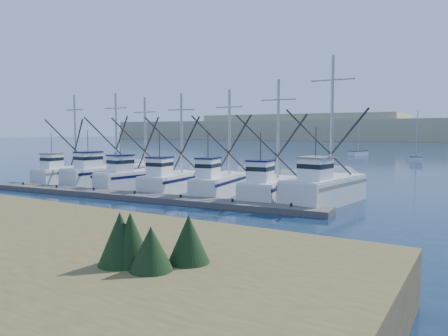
% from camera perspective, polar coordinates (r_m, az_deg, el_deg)
% --- Properties ---
extents(ground, '(500.00, 500.00, 0.00)m').
position_cam_1_polar(ground, '(23.35, -5.04, -7.60)').
color(ground, '#0D223B').
rests_on(ground, ground).
extents(floating_dock, '(29.11, 4.12, 0.39)m').
position_cam_1_polar(floating_dock, '(32.94, -11.57, -3.65)').
color(floating_dock, '#5E5854').
rests_on(floating_dock, ground).
extents(trawler_fleet, '(28.86, 8.61, 10.29)m').
position_cam_1_polar(trawler_fleet, '(36.03, -5.65, -1.57)').
color(trawler_fleet, white).
rests_on(trawler_fleet, ground).
extents(sailboat_near, '(2.73, 6.47, 8.10)m').
position_cam_1_polar(sailboat_near, '(76.35, 23.76, 1.12)').
color(sailboat_near, white).
rests_on(sailboat_near, ground).
extents(sailboat_far, '(3.00, 5.46, 8.10)m').
position_cam_1_polar(sailboat_far, '(90.82, 17.11, 1.88)').
color(sailboat_far, white).
rests_on(sailboat_far, ground).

